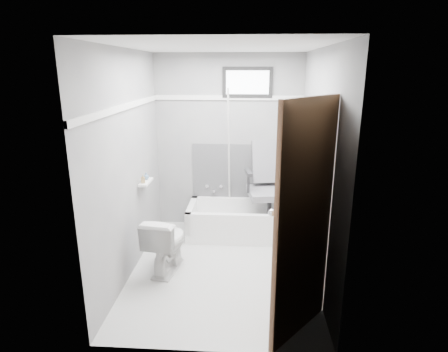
# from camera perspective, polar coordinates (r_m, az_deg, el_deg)

# --- Properties ---
(floor) EXTENTS (2.60, 2.60, 0.00)m
(floor) POSITION_cam_1_polar(r_m,az_deg,el_deg) (4.39, -0.30, -13.94)
(floor) COLOR white
(floor) RESTS_ON ground
(ceiling) EXTENTS (2.60, 2.60, 0.00)m
(ceiling) POSITION_cam_1_polar(r_m,az_deg,el_deg) (3.81, -0.36, 19.15)
(ceiling) COLOR silver
(ceiling) RESTS_ON floor
(wall_back) EXTENTS (2.00, 0.02, 2.40)m
(wall_back) POSITION_cam_1_polar(r_m,az_deg,el_deg) (5.19, 0.67, 5.02)
(wall_back) COLOR slate
(wall_back) RESTS_ON floor
(wall_front) EXTENTS (2.00, 0.02, 2.40)m
(wall_front) POSITION_cam_1_polar(r_m,az_deg,el_deg) (2.70, -2.26, -5.60)
(wall_front) COLOR slate
(wall_front) RESTS_ON floor
(wall_left) EXTENTS (0.02, 2.60, 2.40)m
(wall_left) POSITION_cam_1_polar(r_m,az_deg,el_deg) (4.12, -14.35, 1.58)
(wall_left) COLOR slate
(wall_left) RESTS_ON floor
(wall_right) EXTENTS (0.02, 2.60, 2.40)m
(wall_right) POSITION_cam_1_polar(r_m,az_deg,el_deg) (3.99, 14.16, 1.12)
(wall_right) COLOR slate
(wall_right) RESTS_ON floor
(bathtub) EXTENTS (1.50, 0.70, 0.42)m
(bathtub) POSITION_cam_1_polar(r_m,az_deg,el_deg) (5.12, 3.01, -6.76)
(bathtub) COLOR white
(bathtub) RESTS_ON floor
(office_chair) EXTENTS (0.76, 0.76, 1.15)m
(office_chair) POSITION_cam_1_polar(r_m,az_deg,el_deg) (4.98, 7.02, -1.61)
(office_chair) COLOR slate
(office_chair) RESTS_ON bathtub
(toilet) EXTENTS (0.47, 0.71, 0.65)m
(toilet) POSITION_cam_1_polar(r_m,az_deg,el_deg) (4.28, -8.79, -10.06)
(toilet) COLOR white
(toilet) RESTS_ON floor
(door) EXTENTS (0.78, 0.78, 2.00)m
(door) POSITION_cam_1_polar(r_m,az_deg,el_deg) (2.87, 17.96, -9.36)
(door) COLOR #573320
(door) RESTS_ON floor
(window) EXTENTS (0.66, 0.04, 0.40)m
(window) POSITION_cam_1_polar(r_m,az_deg,el_deg) (5.08, 3.60, 14.06)
(window) COLOR black
(window) RESTS_ON wall_back
(backerboard) EXTENTS (1.50, 0.02, 0.78)m
(backerboard) POSITION_cam_1_polar(r_m,az_deg,el_deg) (5.27, 3.37, 0.68)
(backerboard) COLOR #4C4C4F
(backerboard) RESTS_ON wall_back
(trim_back) EXTENTS (2.00, 0.02, 0.06)m
(trim_back) POSITION_cam_1_polar(r_m,az_deg,el_deg) (5.10, 0.69, 11.84)
(trim_back) COLOR white
(trim_back) RESTS_ON wall_back
(trim_left) EXTENTS (0.02, 2.60, 0.06)m
(trim_left) POSITION_cam_1_polar(r_m,az_deg,el_deg) (4.01, -14.78, 10.18)
(trim_left) COLOR white
(trim_left) RESTS_ON wall_left
(pole) EXTENTS (0.02, 0.62, 1.86)m
(pole) POSITION_cam_1_polar(r_m,az_deg,el_deg) (4.99, 0.76, 2.80)
(pole) COLOR silver
(pole) RESTS_ON bathtub
(shelf) EXTENTS (0.10, 0.32, 0.02)m
(shelf) POSITION_cam_1_polar(r_m,az_deg,el_deg) (4.53, -11.80, -0.90)
(shelf) COLOR white
(shelf) RESTS_ON wall_left
(soap_bottle_a) EXTENTS (0.05, 0.05, 0.10)m
(soap_bottle_a) POSITION_cam_1_polar(r_m,az_deg,el_deg) (4.44, -12.24, -0.39)
(soap_bottle_a) COLOR #A18350
(soap_bottle_a) RESTS_ON shelf
(soap_bottle_b) EXTENTS (0.08, 0.08, 0.08)m
(soap_bottle_b) POSITION_cam_1_polar(r_m,az_deg,el_deg) (4.57, -11.77, 0.03)
(soap_bottle_b) COLOR slate
(soap_bottle_b) RESTS_ON shelf
(faucet) EXTENTS (0.26, 0.10, 0.16)m
(faucet) POSITION_cam_1_polar(r_m,az_deg,el_deg) (5.34, -1.51, -1.88)
(faucet) COLOR silver
(faucet) RESTS_ON wall_back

